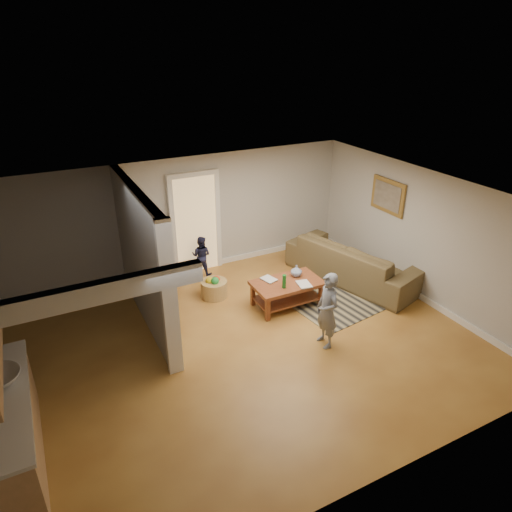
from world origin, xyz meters
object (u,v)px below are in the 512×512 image
Objects in this scene: child at (325,344)px; toddler at (202,274)px; sofa at (351,279)px; coffee_table at (288,287)px; toy_basket at (214,288)px; speaker_right at (149,280)px; tv_console at (159,262)px; speaker_left at (162,303)px.

toddler is (-0.92, 3.27, 0.00)m from child.
sofa is 2.17× the size of child.
coffee_table is 1.48× the size of toddler.
child is at bearing -65.32° from toy_basket.
sofa is 3.19m from toddler.
sofa is 2.87× the size of speaker_right.
coffee_table is at bearing 179.57° from child.
speaker_left is (-0.26, -1.02, -0.29)m from tv_console.
toddler is (1.30, 1.53, -0.47)m from speaker_left.
toddler is at bearing 42.90° from sofa.
tv_console is at bearing 152.13° from toy_basket.
coffee_table is 2.50m from tv_console.
tv_console is (-2.03, 1.41, 0.36)m from coffee_table.
tv_console reaches higher than speaker_left.
tv_console is at bearing 57.18° from sofa.
speaker_right reaches higher than sofa.
speaker_right is 1.13× the size of toddler.
speaker_left is 2.86m from child.
toy_basket is (-2.87, 0.64, 0.19)m from sofa.
toddler reaches higher than sofa.
coffee_table is 1.31× the size of speaker_right.
toy_basket is 0.59× the size of toddler.
tv_console is 1.42× the size of speaker_right.
speaker_left is at bearing -86.88° from tv_console.
tv_console is 1.51× the size of speaker_left.
toy_basket is at bearing 61.13° from sofa.
speaker_right is at bearing 164.12° from toy_basket.
tv_console is (-3.78, 1.12, 0.76)m from sofa.
speaker_left is 1.07× the size of toddler.
tv_console is 2.73× the size of toy_basket.
sofa is 2.94m from toy_basket.
child is at bearing -32.15° from speaker_left.
tv_console is 1.18m from toy_basket.
coffee_table is (-1.75, -0.28, 0.39)m from sofa.
toy_basket reaches higher than sofa.
speaker_left is 1.32m from toy_basket.
speaker_left is at bearing -85.43° from speaker_right.
tv_console is 1.61× the size of toddler.
coffee_table is 0.99× the size of child.
child is at bearing -93.08° from coffee_table.
coffee_table is 2.51× the size of toy_basket.
child reaches higher than sofa.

